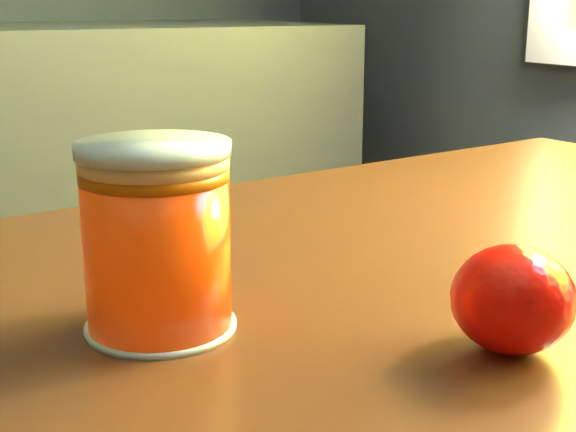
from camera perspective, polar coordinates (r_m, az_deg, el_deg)
juice_glass at (r=0.44m, az=-9.29°, el=-1.63°), size 0.08×0.08×0.10m
orange_front at (r=0.43m, az=15.68°, el=-5.71°), size 0.08×0.08×0.06m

